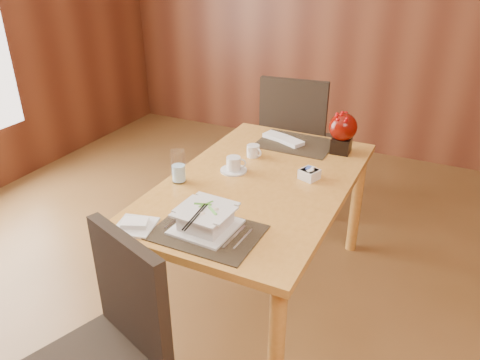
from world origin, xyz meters
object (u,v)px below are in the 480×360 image
at_px(creamer_jug, 253,151).
at_px(near_chair, 108,344).
at_px(soup_setting, 206,219).
at_px(water_glass, 178,166).
at_px(berry_decor, 343,131).
at_px(sugar_caddy, 309,174).
at_px(coffee_cup, 234,165).
at_px(far_chair, 295,137).
at_px(dining_table, 259,197).
at_px(bread_plate, 135,226).

bearing_deg(creamer_jug, near_chair, -68.31).
height_order(soup_setting, water_glass, water_glass).
bearing_deg(soup_setting, berry_decor, 76.68).
bearing_deg(sugar_caddy, soup_setting, -110.58).
height_order(water_glass, sugar_caddy, water_glass).
xyz_separation_m(coffee_cup, far_chair, (0.00, 1.00, -0.19)).
height_order(dining_table, sugar_caddy, sugar_caddy).
xyz_separation_m(near_chair, far_chair, (-0.04, 2.12, 0.05)).
xyz_separation_m(soup_setting, near_chair, (-0.11, -0.55, -0.26)).
bearing_deg(far_chair, dining_table, 92.52).
xyz_separation_m(soup_setting, creamer_jug, (-0.14, 0.79, -0.02)).
bearing_deg(coffee_cup, water_glass, -130.43).
distance_m(coffee_cup, sugar_caddy, 0.41).
bearing_deg(creamer_jug, sugar_caddy, 1.32).
bearing_deg(far_chair, coffee_cup, 83.24).
bearing_deg(soup_setting, dining_table, 90.42).
distance_m(sugar_caddy, near_chair, 1.29).
xyz_separation_m(coffee_cup, creamer_jug, (0.01, 0.23, -0.00)).
distance_m(dining_table, far_chair, 1.06).
relative_size(creamer_jug, sugar_caddy, 1.07).
bearing_deg(near_chair, bread_plate, 131.60).
bearing_deg(sugar_caddy, coffee_cup, -166.98).
bearing_deg(near_chair, water_glass, 124.50).
xyz_separation_m(soup_setting, coffee_cup, (-0.15, 0.57, -0.02)).
distance_m(soup_setting, bread_plate, 0.31).
bearing_deg(water_glass, creamer_jug, 65.25).
bearing_deg(berry_decor, far_chair, 132.42).
bearing_deg(near_chair, sugar_caddy, 92.84).
bearing_deg(berry_decor, sugar_caddy, -97.81).
bearing_deg(bread_plate, sugar_caddy, 55.68).
distance_m(coffee_cup, berry_decor, 0.69).
distance_m(soup_setting, near_chair, 0.62).
height_order(water_glass, berry_decor, berry_decor).
relative_size(sugar_caddy, berry_decor, 0.37).
distance_m(sugar_caddy, berry_decor, 0.43).
relative_size(sugar_caddy, bread_plate, 0.53).
relative_size(bread_plate, far_chair, 0.16).
xyz_separation_m(berry_decor, far_chair, (-0.45, 0.50, -0.30)).
distance_m(soup_setting, far_chair, 1.59).
distance_m(soup_setting, berry_decor, 1.12).
bearing_deg(dining_table, near_chair, -96.79).
xyz_separation_m(bread_plate, near_chair, (0.18, -0.43, -0.22)).
xyz_separation_m(dining_table, soup_setting, (-0.02, -0.53, 0.15)).
bearing_deg(dining_table, soup_setting, -92.11).
bearing_deg(coffee_cup, soup_setting, -75.12).
relative_size(soup_setting, coffee_cup, 1.82).
bearing_deg(dining_table, sugar_caddy, 30.33).
height_order(water_glass, creamer_jug, water_glass).
xyz_separation_m(dining_table, berry_decor, (0.29, 0.55, 0.23)).
relative_size(dining_table, water_glass, 8.68).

